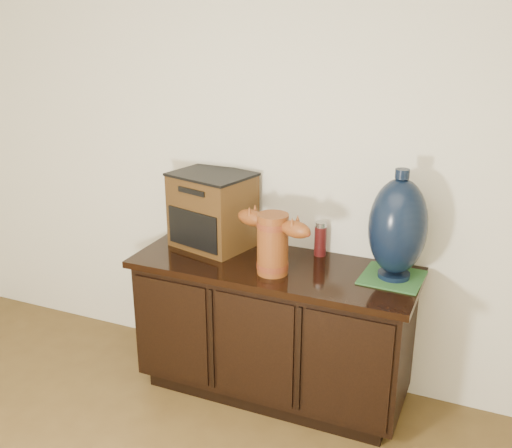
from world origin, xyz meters
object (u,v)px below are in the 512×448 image
at_px(sideboard, 273,328).
at_px(lamp_base, 398,227).
at_px(tv_radio, 213,210).
at_px(terracotta_vessel, 273,240).
at_px(spray_can, 320,239).

distance_m(sideboard, lamp_base, 0.87).
bearing_deg(tv_radio, lamp_base, 11.98).
xyz_separation_m(terracotta_vessel, lamp_base, (0.56, 0.17, 0.09)).
relative_size(tv_radio, spray_can, 2.56).
relative_size(sideboard, terracotta_vessel, 3.39).
height_order(terracotta_vessel, spray_can, terracotta_vessel).
bearing_deg(sideboard, tv_radio, 163.60).
bearing_deg(sideboard, spray_can, 50.12).
bearing_deg(tv_radio, terracotta_vessel, -11.83).
distance_m(terracotta_vessel, tv_radio, 0.49).
bearing_deg(terracotta_vessel, tv_radio, 168.87).
height_order(tv_radio, spray_can, tv_radio).
xyz_separation_m(tv_radio, spray_can, (0.58, 0.09, -0.11)).
bearing_deg(spray_can, terracotta_vessel, -115.17).
relative_size(lamp_base, spray_can, 2.89).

